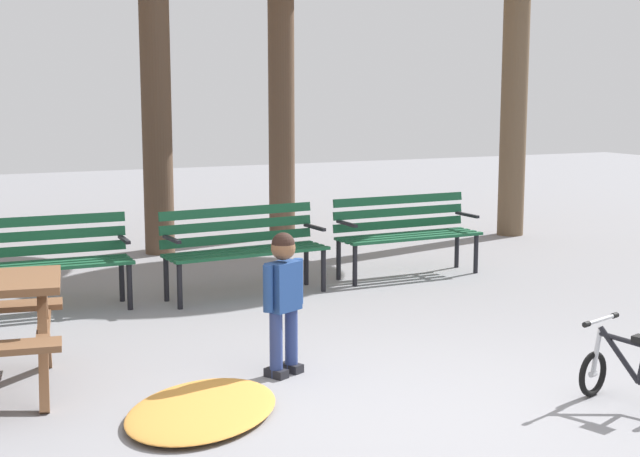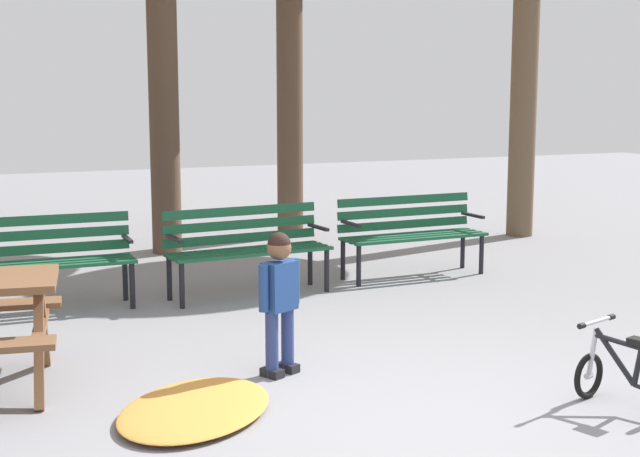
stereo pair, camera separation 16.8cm
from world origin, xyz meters
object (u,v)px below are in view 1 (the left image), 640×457
Objects in this scene: park_bench_far_left at (39,256)px; child_standing at (283,292)px; park_bench_left at (243,243)px; kids_bicycle at (631,376)px; park_bench_right at (405,228)px.

child_standing is (1.28, -2.61, 0.08)m from park_bench_far_left.
park_bench_left is at bearing -4.18° from park_bench_far_left.
park_bench_left is 4.16m from kids_bicycle.
child_standing reaches higher than park_bench_right.
child_standing reaches higher than park_bench_left.
park_bench_far_left is 3.80m from park_bench_right.
kids_bicycle is (3.01, -4.13, -0.31)m from park_bench_far_left.
park_bench_far_left is 5.12m from kids_bicycle.
park_bench_left is 1.01× the size of park_bench_right.
child_standing is 2.33m from kids_bicycle.
child_standing is 1.62× the size of kids_bicycle.
child_standing reaches higher than kids_bicycle.
kids_bicycle is (-0.79, -4.15, -0.31)m from park_bench_right.
child_standing is at bearing -133.70° from park_bench_right.
park_bench_right is 1.59× the size of child_standing.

